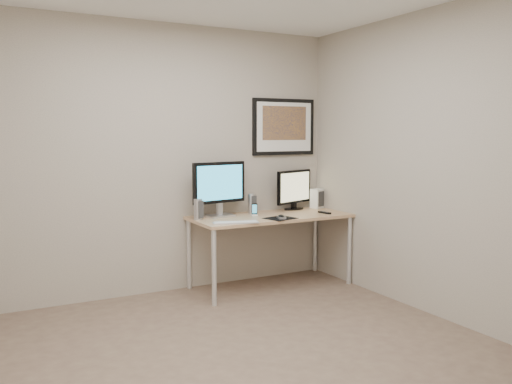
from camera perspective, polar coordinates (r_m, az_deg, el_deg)
floor at (r=4.04m, az=-1.44°, el=-16.39°), size 3.60×3.60×0.00m
room at (r=4.14m, az=-4.33°, el=7.45°), size 3.60×3.60×3.60m
desk at (r=5.47m, az=1.54°, el=-3.15°), size 1.60×0.70×0.73m
framed_art at (r=5.86m, az=2.94°, el=6.87°), size 0.75×0.04×0.60m
monitor_large at (r=5.34m, az=-3.89°, el=0.58°), size 0.59×0.24×0.54m
monitor_tv at (r=5.84m, az=4.03°, el=0.35°), size 0.52×0.22×0.43m
speaker_left at (r=5.19m, az=-6.12°, el=-1.82°), size 0.10×0.10×0.20m
speaker_right at (r=5.57m, az=-0.45°, el=-1.24°), size 0.09×0.09×0.20m
phone_dock at (r=5.42m, az=-0.16°, el=-1.86°), size 0.07×0.07×0.12m
keyboard at (r=4.98m, az=-2.14°, el=-3.22°), size 0.43×0.22×0.01m
mousepad at (r=5.26m, az=2.57°, el=-2.78°), size 0.32×0.30×0.00m
mouse at (r=5.23m, az=2.70°, el=-2.60°), size 0.09×0.13×0.04m
remote at (r=5.63m, az=7.22°, el=-2.14°), size 0.06×0.16×0.02m
fan_unit at (r=6.01m, az=6.45°, el=-0.68°), size 0.17×0.15×0.21m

